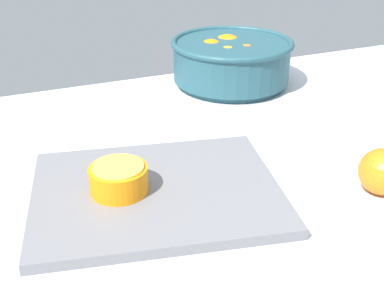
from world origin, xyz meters
TOP-DOWN VIEW (x-y plane):
  - ground_plane at (0.00, 0.00)cm, footprint 144.82×88.51cm
  - fruit_bowl at (21.26, 33.22)cm, footprint 25.36×25.36cm
  - cutting_board at (-7.94, -2.25)cm, footprint 37.36×31.81cm
  - orange_half_0 at (-12.68, -1.15)cm, footprint 7.75×7.75cm
  - loose_orange_3 at (20.71, -12.93)cm, footprint 6.44×6.44cm

SIDE VIEW (x-z plane):
  - ground_plane at x=0.00cm, z-range -3.00..0.00cm
  - cutting_board at x=-7.94cm, z-range 0.00..1.47cm
  - loose_orange_3 at x=20.71cm, z-range 0.00..6.44cm
  - orange_half_0 at x=-12.68cm, z-range 1.43..5.23cm
  - fruit_bowl at x=21.26cm, z-range 0.44..10.10cm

